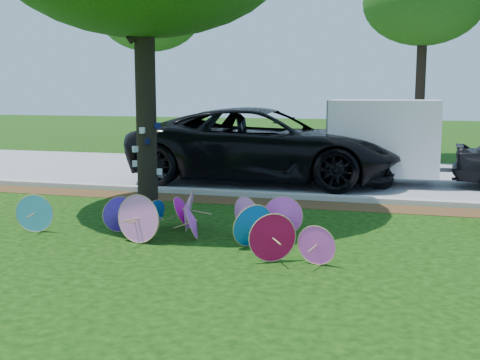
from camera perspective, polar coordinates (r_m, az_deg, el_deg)
name	(u,v)px	position (r m, az deg, el deg)	size (l,w,h in m)	color
ground	(178,250)	(10.01, -5.92, -6.64)	(90.00, 90.00, 0.00)	black
mulch_strip	(248,201)	(14.18, 0.80, -2.04)	(90.00, 1.00, 0.01)	#472D16
curb	(256,194)	(14.84, 1.50, -1.35)	(90.00, 0.30, 0.12)	#B7B5AD
street	(289,174)	(18.85, 4.62, 0.59)	(90.00, 8.00, 0.01)	gray
parasol_pile	(191,219)	(10.61, -4.71, -3.70)	(6.03, 2.36, 0.86)	blue
black_van	(265,145)	(17.11, 2.37, 3.33)	(3.49, 7.58, 2.11)	black
cargo_trailer	(383,137)	(17.10, 13.41, 3.98)	(2.90, 1.84, 2.63)	silver
bg_trees	(371,3)	(23.61, 12.30, 16.06)	(20.86, 5.90, 7.40)	black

